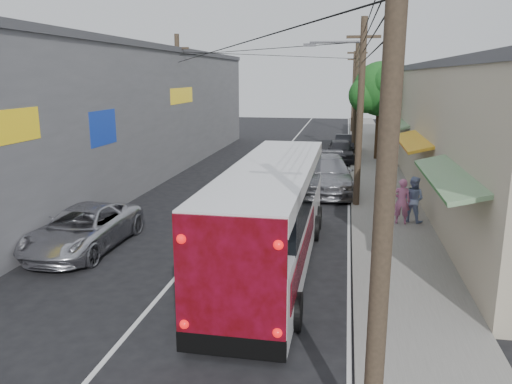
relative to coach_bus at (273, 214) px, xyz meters
The scene contains 13 objects.
ground 6.28m from the coach_bus, 115.26° to the right, with size 120.00×120.00×0.00m, color black.
sidewalk 15.12m from the coach_bus, 74.92° to the left, with size 3.00×80.00×0.12m, color slate.
building_right 18.59m from the coach_bus, 63.04° to the left, with size 7.09×40.00×6.25m.
building_left 16.84m from the coach_bus, 131.54° to the left, with size 7.20×36.00×7.25m.
utility_poles 15.06m from the coach_bus, 87.92° to the left, with size 11.80×45.28×8.00m.
street_tree 21.20m from the coach_bus, 78.21° to the left, with size 4.40×4.00×6.60m.
coach_bus is the anchor object (origin of this frame).
jeepney 6.46m from the coach_bus, behind, with size 2.35×5.09×1.41m, color silver.
parked_suv 10.52m from the coach_bus, 83.36° to the left, with size 2.44×5.99×1.74m, color #919198.
parked_car_mid 19.53m from the coach_bus, 84.85° to the left, with size 1.75×4.34×1.48m, color #27272D.
parked_car_far 23.67m from the coach_bus, 85.12° to the left, with size 1.41×4.04×1.33m, color black.
pedestrian_near 6.46m from the coach_bus, 48.69° to the left, with size 0.64×0.42×1.75m, color #C16696.
pedestrian_far 7.04m from the coach_bus, 47.85° to the left, with size 0.87×0.68×1.79m, color #8EA1CF.
Camera 1 is at (4.65, -8.72, 5.65)m, focal length 35.00 mm.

